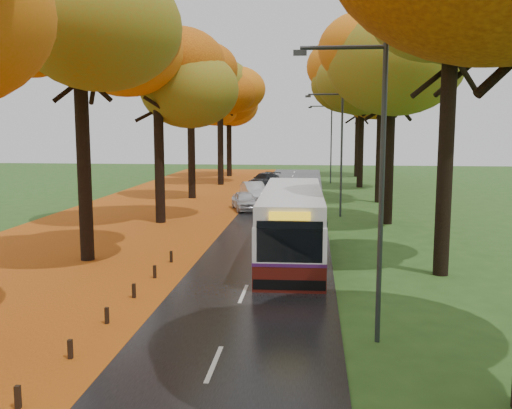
# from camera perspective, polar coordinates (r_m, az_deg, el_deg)

# --- Properties ---
(road) EXTENTS (6.50, 90.00, 0.04)m
(road) POSITION_cam_1_polar(r_m,az_deg,el_deg) (32.90, 1.49, -2.43)
(road) COLOR black
(road) RESTS_ON ground
(centre_line) EXTENTS (0.12, 90.00, 0.01)m
(centre_line) POSITION_cam_1_polar(r_m,az_deg,el_deg) (32.90, 1.49, -2.38)
(centre_line) COLOR silver
(centre_line) RESTS_ON road
(leaf_verge) EXTENTS (12.00, 90.00, 0.02)m
(leaf_verge) POSITION_cam_1_polar(r_m,az_deg,el_deg) (34.73, -13.50, -2.11)
(leaf_verge) COLOR #7C310B
(leaf_verge) RESTS_ON ground
(leaf_drift) EXTENTS (0.90, 90.00, 0.01)m
(leaf_drift) POSITION_cam_1_polar(r_m,az_deg,el_deg) (33.26, -3.76, -2.29)
(leaf_drift) COLOR #C25D13
(leaf_drift) RESTS_ON road
(trees_left) EXTENTS (9.20, 74.00, 13.88)m
(trees_left) POSITION_cam_1_polar(r_m,az_deg,el_deg) (35.84, -10.06, 13.57)
(trees_left) COLOR black
(trees_left) RESTS_ON ground
(trees_right) EXTENTS (9.30, 74.20, 13.96)m
(trees_right) POSITION_cam_1_polar(r_m,az_deg,el_deg) (34.75, 14.07, 13.90)
(trees_right) COLOR black
(trees_right) RESTS_ON ground
(bollard_row) EXTENTS (0.11, 23.51, 0.52)m
(bollard_row) POSITION_cam_1_polar(r_m,az_deg,el_deg) (14.57, -20.21, -15.37)
(bollard_row) COLOR black
(bollard_row) RESTS_ON ground
(streetlamp_near) EXTENTS (2.45, 0.18, 8.00)m
(streetlamp_near) POSITION_cam_1_polar(r_m,az_deg,el_deg) (15.41, 11.57, 3.33)
(streetlamp_near) COLOR #333538
(streetlamp_near) RESTS_ON ground
(streetlamp_mid) EXTENTS (2.45, 0.18, 8.00)m
(streetlamp_mid) POSITION_cam_1_polar(r_m,az_deg,el_deg) (37.34, 8.17, 5.97)
(streetlamp_mid) COLOR #333538
(streetlamp_mid) RESTS_ON ground
(streetlamp_far) EXTENTS (2.45, 0.18, 8.00)m
(streetlamp_far) POSITION_cam_1_polar(r_m,az_deg,el_deg) (59.32, 7.29, 6.65)
(streetlamp_far) COLOR #333538
(streetlamp_far) RESTS_ON ground
(bus) EXTENTS (2.88, 11.63, 3.05)m
(bus) POSITION_cam_1_polar(r_m,az_deg,el_deg) (25.62, 3.63, -1.72)
(bus) COLOR #49110B
(bus) RESTS_ON road
(car_white) EXTENTS (2.58, 4.10, 1.30)m
(car_white) POSITION_cam_1_polar(r_m,az_deg,el_deg) (40.00, -1.11, 0.38)
(car_white) COLOR silver
(car_white) RESTS_ON road
(car_silver) EXTENTS (2.79, 4.59, 1.43)m
(car_silver) POSITION_cam_1_polar(r_m,az_deg,el_deg) (45.37, -0.22, 1.35)
(car_silver) COLOR #AEB1B6
(car_silver) RESTS_ON road
(car_dark) EXTENTS (3.28, 4.99, 1.34)m
(car_dark) POSITION_cam_1_polar(r_m,az_deg,el_deg) (55.30, 0.83, 2.48)
(car_dark) COLOR black
(car_dark) RESTS_ON road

